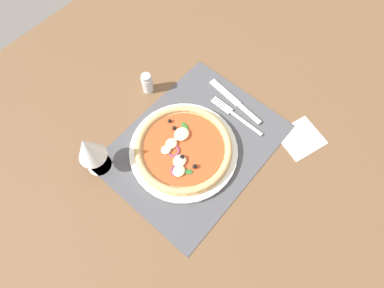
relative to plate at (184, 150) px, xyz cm
name	(u,v)px	position (x,y,z in cm)	size (l,w,h in cm)	color
ground_plane	(194,147)	(3.42, -0.95, -2.17)	(190.00, 140.00, 2.40)	brown
placemat	(194,145)	(3.42, -0.95, -0.77)	(46.88, 35.82, 0.40)	#4C4C51
plate	(184,150)	(0.00, 0.00, 0.00)	(29.47, 29.47, 1.14)	silver
pizza	(183,148)	(-0.06, 0.02, 1.66)	(26.29, 26.29, 2.69)	tan
fork	(234,114)	(18.21, -3.33, -0.35)	(2.32, 18.03, 0.44)	silver
knife	(234,101)	(21.97, -0.66, -0.31)	(4.19, 20.05, 0.62)	silver
wine_glass	(88,149)	(-17.58, 14.60, 9.41)	(7.20, 7.20, 14.90)	silver
napkin	(301,138)	(24.55, -22.17, -0.79)	(11.28, 10.15, 0.36)	silver
pepper_shaker	(147,83)	(8.53, 21.72, 2.29)	(3.20, 3.20, 6.70)	silver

